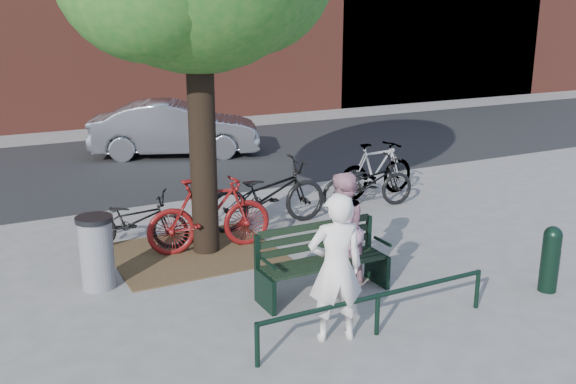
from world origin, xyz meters
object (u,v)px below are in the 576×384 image
park_bench (321,258)px  bollard (551,257)px  person_left (336,268)px  parked_car (175,129)px  person_right (341,231)px  bicycle_c (267,194)px  litter_bin (97,252)px

park_bench → bollard: 3.01m
person_left → parked_car: person_left is taller
park_bench → person_right: (0.34, 0.07, 0.31)m
bollard → bicycle_c: bicycle_c is taller
park_bench → parked_car: parked_car is taller
bicycle_c → park_bench: bearing=169.9°
person_right → bollard: size_ratio=1.75×
litter_bin → bicycle_c: (3.09, 1.24, 0.07)m
bollard → bicycle_c: bearing=117.8°
person_right → bollard: 2.75m
litter_bin → bicycle_c: 3.33m
person_left → bollard: size_ratio=1.91×
bicycle_c → bollard: bearing=-151.2°
person_left → litter_bin: bearing=-36.5°
person_right → parked_car: size_ratio=0.37×
person_left → bicycle_c: size_ratio=0.78×
person_left → bicycle_c: 4.03m
bollard → parked_car: (-1.78, 10.24, 0.21)m
person_right → bollard: (2.35, -1.40, -0.31)m
park_bench → litter_bin: bearing=149.2°
person_left → litter_bin: person_left is taller
park_bench → parked_car: 8.97m
park_bench → litter_bin: (-2.55, 1.52, 0.02)m
park_bench → bollard: size_ratio=1.94×
bollard → parked_car: 10.40m
person_right → litter_bin: bearing=-47.7°
person_right → parked_car: (0.57, 8.85, -0.09)m
bicycle_c → parked_car: 6.17m
litter_bin → parked_car: (3.46, 7.40, 0.19)m
bicycle_c → parked_car: parked_car is taller
park_bench → person_left: 1.28m
park_bench → parked_car: size_ratio=0.41×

